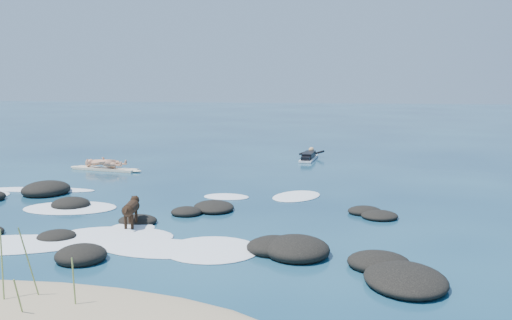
# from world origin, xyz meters

# --- Properties ---
(ground) EXTENTS (160.00, 160.00, 0.00)m
(ground) POSITION_xyz_m (0.00, 0.00, 0.00)
(ground) COLOR #0A2642
(ground) RESTS_ON ground
(reef_rocks) EXTENTS (13.42, 8.24, 0.54)m
(reef_rocks) POSITION_xyz_m (0.79, -2.00, 0.10)
(reef_rocks) COLOR black
(reef_rocks) RESTS_ON ground
(breaking_foam) EXTENTS (11.29, 8.97, 0.12)m
(breaking_foam) POSITION_xyz_m (-1.61, -1.66, 0.01)
(breaking_foam) COLOR white
(breaking_foam) RESTS_ON ground
(standing_surfer_rig) EXTENTS (3.34, 1.07, 1.91)m
(standing_surfer_rig) POSITION_xyz_m (-5.09, 6.34, 0.75)
(standing_surfer_rig) COLOR #F1E3C1
(standing_surfer_rig) RESTS_ON ground
(paddling_surfer_rig) EXTENTS (1.23, 2.74, 0.47)m
(paddling_surfer_rig) POSITION_xyz_m (2.68, 10.97, 0.16)
(paddling_surfer_rig) COLOR white
(paddling_surfer_rig) RESTS_ON ground
(dog) EXTENTS (0.43, 1.20, 0.76)m
(dog) POSITION_xyz_m (-0.43, -2.11, 0.51)
(dog) COLOR black
(dog) RESTS_ON ground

